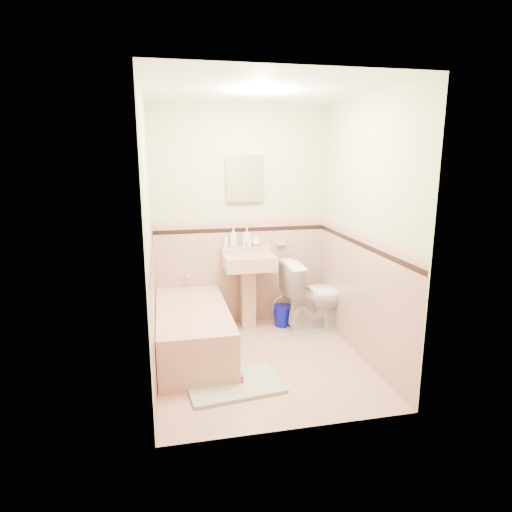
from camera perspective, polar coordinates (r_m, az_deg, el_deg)
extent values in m
plane|color=tan|center=(4.42, 0.70, -13.46)|extent=(2.20, 2.20, 0.00)
plane|color=white|center=(3.99, 0.81, 20.63)|extent=(2.20, 2.20, 0.00)
plane|color=#F8E5CA|center=(5.09, -2.03, 4.86)|extent=(2.50, 0.00, 2.50)
plane|color=#F8E5CA|center=(2.98, 5.49, -1.03)|extent=(2.50, 0.00, 2.50)
plane|color=#F8E5CA|center=(3.92, -13.63, 2.06)|extent=(0.00, 2.50, 2.50)
plane|color=#F8E5CA|center=(4.35, 13.71, 3.11)|extent=(0.00, 2.50, 2.50)
plane|color=tan|center=(5.21, -1.95, -2.26)|extent=(2.00, 0.00, 2.00)
plane|color=tan|center=(3.21, 5.17, -12.29)|extent=(2.00, 0.00, 2.00)
plane|color=tan|center=(4.09, -12.98, -6.90)|extent=(0.00, 2.20, 2.20)
plane|color=tan|center=(4.50, 13.13, -5.07)|extent=(0.00, 2.20, 2.20)
plane|color=black|center=(5.09, -1.99, 3.38)|extent=(2.00, 0.00, 2.00)
plane|color=black|center=(3.03, 5.34, -3.33)|extent=(2.00, 0.00, 2.00)
plane|color=black|center=(3.95, -13.27, 0.22)|extent=(0.00, 2.20, 2.20)
plane|color=black|center=(4.37, 13.41, 1.43)|extent=(0.00, 2.20, 2.20)
plane|color=tan|center=(5.07, -1.99, 4.50)|extent=(2.00, 0.00, 2.00)
plane|color=tan|center=(3.01, 5.38, -1.51)|extent=(2.00, 0.00, 2.00)
plane|color=tan|center=(3.93, -13.35, 1.64)|extent=(0.00, 2.20, 2.20)
plane|color=tan|center=(4.35, 13.47, 2.71)|extent=(0.00, 2.20, 2.20)
cube|color=tan|center=(4.54, -8.12, -9.73)|extent=(0.70, 1.50, 0.45)
cylinder|color=silver|center=(5.09, -8.88, -2.41)|extent=(0.04, 0.12, 0.04)
cylinder|color=silver|center=(5.05, -1.25, 1.35)|extent=(0.02, 0.02, 0.10)
cube|color=white|center=(5.02, -1.44, 9.92)|extent=(0.40, 0.04, 0.50)
cube|color=tan|center=(5.20, 3.18, 1.68)|extent=(0.11, 0.07, 0.04)
imported|color=#B2B2B2|center=(5.05, -2.92, 2.45)|extent=(0.11, 0.11, 0.22)
imported|color=#B2B2B2|center=(5.07, -1.18, 2.49)|extent=(0.11, 0.11, 0.22)
imported|color=#B2B2B2|center=(5.10, -0.01, 2.11)|extent=(0.12, 0.12, 0.14)
cylinder|color=white|center=(5.04, -3.90, 1.84)|extent=(0.04, 0.04, 0.12)
imported|color=white|center=(5.09, 7.93, -5.01)|extent=(0.82, 0.50, 0.81)
cube|color=#95A78B|center=(4.01, -2.84, -16.15)|extent=(0.86, 0.63, 0.03)
cube|color=#BF1E59|center=(4.01, -2.73, -15.46)|extent=(0.15, 0.09, 0.06)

